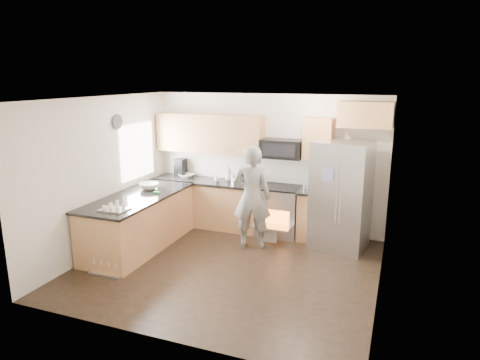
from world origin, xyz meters
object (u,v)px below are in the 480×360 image
at_px(stove_range, 279,200).
at_px(dish_rack, 112,266).
at_px(refrigerator, 341,196).
at_px(person, 252,197).

bearing_deg(stove_range, dish_rack, -128.61).
xyz_separation_m(refrigerator, dish_rack, (-3.10, -2.20, -0.84)).
bearing_deg(person, dish_rack, 32.82).
distance_m(stove_range, person, 0.83).
distance_m(stove_range, refrigerator, 1.20).
bearing_deg(stove_range, refrigerator, -11.92).
xyz_separation_m(stove_range, person, (-0.27, -0.75, 0.22)).
height_order(person, dish_rack, person).
distance_m(refrigerator, person, 1.51).
height_order(stove_range, refrigerator, refrigerator).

